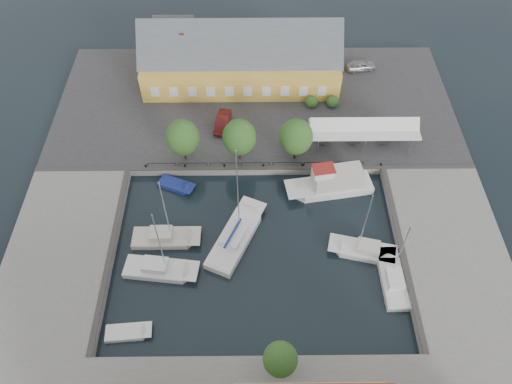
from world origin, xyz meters
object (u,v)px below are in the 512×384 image
warehouse (237,60)px  west_boat_b (165,238)px  car_red (223,122)px  trawler (332,184)px  center_sailboat (236,238)px  east_boat_c (392,281)px  east_boat_b (364,251)px  launch_sw (128,333)px  tent_canopy (364,129)px  launch_nw (176,186)px  car_silver (361,65)px  west_boat_c (160,270)px

warehouse → west_boat_b: bearing=-105.8°
car_red → trawler: bearing=-27.8°
center_sailboat → east_boat_c: (17.13, -5.67, -0.10)m
east_boat_c → west_boat_b: (-25.32, 5.71, 0.00)m
east_boat_b → east_boat_c: 4.55m
center_sailboat → launch_sw: 15.59m
tent_canopy → west_boat_b: 28.67m
east_boat_b → launch_sw: (-25.34, -9.44, -0.17)m
warehouse → launch_nw: warehouse is taller
warehouse → center_sailboat: size_ratio=1.98×
tent_canopy → launch_nw: tent_canopy is taller
warehouse → launch_nw: 21.88m
warehouse → center_sailboat: 28.51m
car_silver → launch_nw: car_silver is taller
west_boat_b → launch_sw: size_ratio=2.24×
west_boat_c → east_boat_c: bearing=-3.5°
center_sailboat → launch_nw: center_sailboat is taller
west_boat_b → launch_nw: size_ratio=2.18×
west_boat_c → launch_sw: (-2.40, -7.21, -0.17)m
center_sailboat → west_boat_c: bearing=-153.8°
east_boat_c → west_boat_b: bearing=167.3°
warehouse → west_boat_c: 33.59m
car_red → west_boat_b: west_boat_b is taller
car_red → launch_sw: 30.56m
trawler → west_boat_b: size_ratio=1.03×
center_sailboat → trawler: center_sailboat is taller
center_sailboat → east_boat_c: bearing=-18.3°
launch_nw → car_red: bearing=60.1°
tent_canopy → trawler: 8.66m
tent_canopy → west_boat_c: 31.06m
car_red → car_silver: bearing=40.1°
car_red → launch_nw: size_ratio=0.95×
west_boat_b → west_boat_c: size_ratio=0.97×
trawler → east_boat_c: bearing=-68.3°
car_silver → east_boat_c: 36.02m
center_sailboat → launch_nw: 11.18m
west_boat_b → warehouse: bearing=74.2°
west_boat_b → car_red: bearing=71.0°
east_boat_b → east_boat_c: size_ratio=1.08×
tent_canopy → launch_sw: (-27.13, -25.67, -3.59)m
east_boat_c → east_boat_b: bearing=123.5°
car_silver → center_sailboat: bearing=137.4°
center_sailboat → west_boat_b: (-8.19, 0.05, -0.10)m
tent_canopy → east_boat_c: bearing=-87.9°
warehouse → trawler: warehouse is taller
car_red → center_sailboat: bearing=-74.4°
car_red → east_boat_b: east_boat_b is taller
tent_canopy → center_sailboat: center_sailboat is taller
east_boat_b → west_boat_b: (-22.80, 1.92, -0.00)m
tent_canopy → car_red: 18.87m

